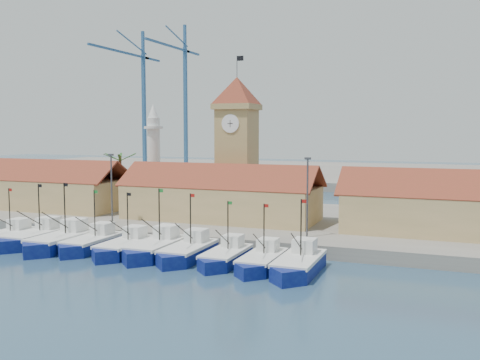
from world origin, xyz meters
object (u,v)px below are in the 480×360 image
at_px(minaret, 154,154).
at_px(clock_tower, 237,141).
at_px(boat_5, 155,249).
at_px(boat_0, 5,238).

bearing_deg(minaret, clock_tower, -7.61).
bearing_deg(clock_tower, minaret, 172.39).
relative_size(clock_tower, minaret, 1.39).
height_order(boat_5, minaret, minaret).
bearing_deg(boat_0, boat_5, 2.71).
bearing_deg(boat_0, clock_tower, 49.65).
relative_size(boat_0, clock_tower, 0.41).
xyz_separation_m(boat_0, clock_tower, (20.30, 23.90, 11.24)).
height_order(clock_tower, minaret, clock_tower).
distance_m(boat_5, minaret, 30.27).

